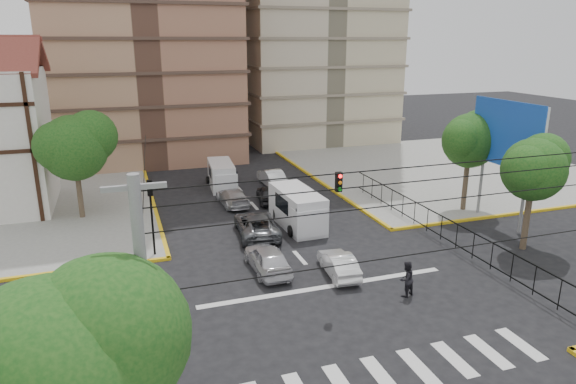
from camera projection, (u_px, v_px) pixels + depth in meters
name	position (u px, v px, depth m)	size (l,w,h in m)	color
ground	(335.00, 298.00, 24.65)	(160.00, 160.00, 0.00)	black
sidewalk_ne	(443.00, 169.00, 48.92)	(26.00, 26.00, 0.15)	gray
crosswalk_stripes	(400.00, 371.00, 19.21)	(12.00, 2.40, 0.01)	silver
stop_line	(326.00, 287.00, 25.74)	(13.00, 0.40, 0.01)	silver
park_fence	(440.00, 242.00, 31.50)	(0.10, 22.50, 1.66)	black
billboard	(507.00, 136.00, 32.82)	(0.36, 6.20, 8.10)	slate
tree_sw_near	(57.00, 372.00, 10.73)	(5.63, 4.60, 7.57)	#473828
tree_park_a	(535.00, 166.00, 29.06)	(4.41, 3.60, 6.83)	#473828
tree_park_c	(471.00, 138.00, 35.63)	(4.65, 3.80, 7.25)	#473828
tree_tudor	(75.00, 145.00, 34.03)	(5.39, 4.40, 7.43)	#473828
traffic_light_nw	(151.00, 205.00, 28.44)	(0.28, 0.22, 4.40)	black
traffic_light_hanging	(359.00, 192.00, 21.11)	(18.00, 9.12, 0.92)	black
utility_pole_sw	(149.00, 350.00, 12.35)	(1.40, 0.28, 9.00)	slate
van_right_lane	(299.00, 210.00, 33.55)	(2.35, 5.51, 2.45)	silver
van_left_lane	(222.00, 176.00, 42.52)	(2.26, 4.89, 2.14)	silver
car_silver_front_left	(268.00, 258.00, 27.31)	(1.73, 4.30, 1.47)	silver
car_white_front_right	(339.00, 264.00, 26.94)	(1.31, 3.75, 1.23)	white
car_grey_mid_left	(256.00, 225.00, 32.32)	(2.39, 5.19, 1.44)	#595C61
car_silver_rear_left	(233.00, 197.00, 38.28)	(1.77, 4.35, 1.26)	silver
car_darkgrey_mid_right	(268.00, 194.00, 38.92)	(1.55, 3.85, 1.31)	black
car_white_rear_right	(271.00, 177.00, 43.53)	(1.48, 4.24, 1.40)	silver
pedestrian_crosswalk	(406.00, 279.00, 24.62)	(0.86, 0.67, 1.78)	black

